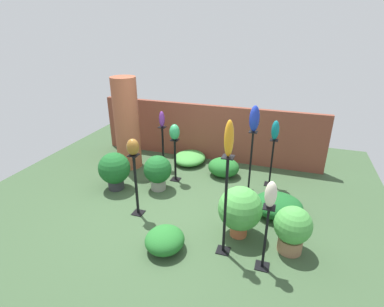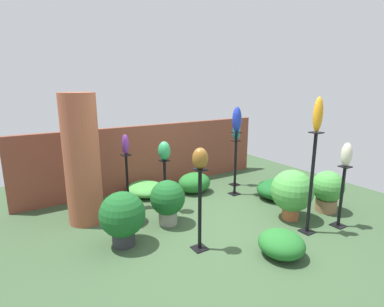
% 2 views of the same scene
% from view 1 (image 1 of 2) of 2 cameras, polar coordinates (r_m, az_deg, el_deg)
% --- Properties ---
extents(ground_plane, '(8.00, 8.00, 0.00)m').
position_cam_1_polar(ground_plane, '(5.90, -3.09, -9.45)').
color(ground_plane, '#385133').
extents(brick_wall_back, '(5.60, 0.12, 1.40)m').
position_cam_1_polar(brick_wall_back, '(7.53, 3.06, 4.04)').
color(brick_wall_back, brown).
rests_on(brick_wall_back, ground).
extents(brick_pillar, '(0.57, 0.57, 2.14)m').
position_cam_1_polar(brick_pillar, '(7.13, -12.30, 5.56)').
color(brick_pillar, '#9E5138').
rests_on(brick_pillar, ground).
extents(pedestal_amber, '(0.20, 0.20, 1.59)m').
position_cam_1_polar(pedestal_amber, '(4.40, 6.35, -10.73)').
color(pedestal_amber, black).
rests_on(pedestal_amber, ground).
extents(pedestal_cobalt, '(0.20, 0.20, 1.32)m').
position_cam_1_polar(pedestal_cobalt, '(6.08, 11.06, -2.23)').
color(pedestal_cobalt, black).
rests_on(pedestal_cobalt, ground).
extents(pedestal_teal, '(0.20, 0.20, 1.04)m').
position_cam_1_polar(pedestal_teal, '(6.52, 14.86, -2.10)').
color(pedestal_teal, black).
rests_on(pedestal_teal, ground).
extents(pedestal_bronze, '(0.20, 0.20, 1.18)m').
position_cam_1_polar(pedestal_bronze, '(5.42, -10.57, -6.42)').
color(pedestal_bronze, black).
rests_on(pedestal_bronze, ground).
extents(pedestal_violet, '(0.20, 0.20, 1.02)m').
position_cam_1_polar(pedestal_violet, '(7.14, -5.53, 0.83)').
color(pedestal_violet, black).
rests_on(pedestal_violet, ground).
extents(pedestal_jade, '(0.20, 0.20, 0.96)m').
position_cam_1_polar(pedestal_jade, '(6.53, -3.21, -1.64)').
color(pedestal_jade, black).
rests_on(pedestal_jade, ground).
extents(pedestal_ivory, '(0.20, 0.20, 1.02)m').
position_cam_1_polar(pedestal_ivory, '(4.40, 13.76, -15.86)').
color(pedestal_ivory, black).
rests_on(pedestal_ivory, ground).
extents(art_vase_amber, '(0.13, 0.14, 0.51)m').
position_cam_1_polar(art_vase_amber, '(3.89, 7.07, 2.84)').
color(art_vase_amber, orange).
rests_on(art_vase_amber, pedestal_amber).
extents(art_vase_cobalt, '(0.19, 0.18, 0.51)m').
position_cam_1_polar(art_vase_cobalt, '(5.73, 11.80, 6.52)').
color(art_vase_cobalt, '#192D9E').
rests_on(art_vase_cobalt, pedestal_cobalt).
extents(art_vase_teal, '(0.16, 0.17, 0.41)m').
position_cam_1_polar(art_vase_teal, '(6.24, 15.59, 4.30)').
color(art_vase_teal, '#0F727A').
rests_on(art_vase_teal, pedestal_teal).
extents(art_vase_bronze, '(0.21, 0.21, 0.29)m').
position_cam_1_polar(art_vase_bronze, '(5.08, -11.21, 1.24)').
color(art_vase_bronze, brown).
rests_on(art_vase_bronze, pedestal_bronze).
extents(art_vase_violet, '(0.13, 0.14, 0.37)m').
position_cam_1_polar(art_vase_violet, '(6.89, -5.77, 6.53)').
color(art_vase_violet, '#6B2D8C').
rests_on(art_vase_violet, pedestal_violet).
extents(art_vase_jade, '(0.22, 0.22, 0.34)m').
position_cam_1_polar(art_vase_jade, '(6.27, -3.35, 4.11)').
color(art_vase_jade, '#2D9356').
rests_on(art_vase_jade, pedestal_jade).
extents(art_vase_ivory, '(0.16, 0.17, 0.37)m').
position_cam_1_polar(art_vase_ivory, '(3.98, 14.78, -7.54)').
color(art_vase_ivory, beige).
rests_on(art_vase_ivory, pedestal_ivory).
extents(potted_plant_back_center, '(0.71, 0.71, 0.87)m').
position_cam_1_polar(potted_plant_back_center, '(4.90, 9.14, -10.44)').
color(potted_plant_back_center, '#B25B38').
rests_on(potted_plant_back_center, ground).
extents(potted_plant_mid_left, '(0.58, 0.58, 0.75)m').
position_cam_1_polar(potted_plant_mid_left, '(6.20, -6.55, -3.28)').
color(potted_plant_mid_left, gray).
rests_on(potted_plant_mid_left, ground).
extents(potted_plant_near_pillar, '(0.56, 0.56, 0.76)m').
position_cam_1_polar(potted_plant_near_pillar, '(4.82, 18.60, -13.27)').
color(potted_plant_near_pillar, '#936B4C').
rests_on(potted_plant_near_pillar, ground).
extents(potted_plant_walkway_edge, '(0.65, 0.65, 0.80)m').
position_cam_1_polar(potted_plant_walkway_edge, '(6.38, -14.56, -2.91)').
color(potted_plant_walkway_edge, '#2D2D33').
rests_on(potted_plant_walkway_edge, ground).
extents(foliage_bed_east, '(0.90, 0.79, 0.37)m').
position_cam_1_polar(foliage_bed_east, '(5.70, 15.95, -9.49)').
color(foliage_bed_east, '#195923').
rests_on(foliage_bed_east, ground).
extents(foliage_bed_west, '(0.71, 0.61, 0.42)m').
position_cam_1_polar(foliage_bed_west, '(6.83, 6.04, -2.61)').
color(foliage_bed_west, '#236B28').
rests_on(foliage_bed_west, ground).
extents(foliage_bed_center, '(0.60, 0.64, 0.35)m').
position_cam_1_polar(foliage_bed_center, '(4.77, -5.21, -16.07)').
color(foliage_bed_center, '#236B28').
rests_on(foliage_bed_center, ground).
extents(foliage_bed_rear, '(0.78, 0.88, 0.26)m').
position_cam_1_polar(foliage_bed_rear, '(7.45, -0.44, -0.83)').
color(foliage_bed_rear, '#479942').
rests_on(foliage_bed_rear, ground).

